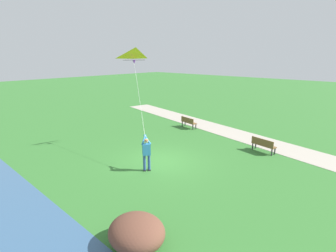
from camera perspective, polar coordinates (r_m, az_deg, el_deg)
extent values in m
plane|color=#33702D|center=(14.68, -1.51, -7.79)|extent=(120.00, 120.00, 0.00)
cube|color=#ADA393|center=(19.40, 18.03, -2.72)|extent=(8.51, 31.86, 0.02)
cube|color=#232328|center=(13.59, -5.21, -9.68)|extent=(0.22, 0.26, 0.06)
cylinder|color=#2D4C8E|center=(13.40, -5.24, -8.09)|extent=(0.14, 0.14, 0.82)
cube|color=#232328|center=(13.62, -4.20, -9.59)|extent=(0.22, 0.26, 0.06)
cylinder|color=#2D4C8E|center=(13.43, -4.22, -8.00)|extent=(0.14, 0.14, 0.82)
cube|color=teal|center=(13.15, -4.79, -5.20)|extent=(0.45, 0.41, 0.60)
sphere|color=beige|center=(13.00, -4.84, -3.30)|extent=(0.22, 0.22, 0.22)
ellipsoid|color=olive|center=(12.97, -4.83, -3.16)|extent=(0.31, 0.31, 0.13)
cylinder|color=teal|center=(13.20, -5.37, -3.07)|extent=(0.54, 0.34, 0.43)
cylinder|color=teal|center=(13.22, -4.61, -3.02)|extent=(0.14, 0.56, 0.43)
sphere|color=beige|center=(13.32, -5.11, -2.30)|extent=(0.10, 0.10, 0.10)
pyramid|color=yellow|center=(16.17, -7.10, 15.40)|extent=(1.68, 0.96, 0.69)
cone|color=purple|center=(16.43, -7.51, 13.88)|extent=(0.24, 0.24, 0.22)
cylinder|color=black|center=(16.43, -7.52, 14.27)|extent=(1.46, 0.38, 0.02)
cylinder|color=silver|center=(14.73, -6.41, 6.55)|extent=(2.10, 3.13, 3.61)
cube|color=brown|center=(21.34, 4.67, 0.83)|extent=(0.72, 1.56, 0.05)
cube|color=brown|center=(21.17, 4.29, 1.34)|extent=(0.33, 1.48, 0.40)
cube|color=#2D2D33|center=(21.99, 3.82, 0.67)|extent=(0.07, 0.07, 0.45)
cube|color=#2D2D33|center=(21.79, 3.18, 0.55)|extent=(0.07, 0.07, 0.45)
cube|color=#2D2D33|center=(21.02, 6.18, -0.07)|extent=(0.07, 0.07, 0.45)
cube|color=#2D2D33|center=(20.81, 5.53, -0.21)|extent=(0.07, 0.07, 0.45)
cube|color=brown|center=(16.95, 20.44, -3.95)|extent=(0.72, 1.56, 0.05)
cube|color=brown|center=(16.73, 20.15, -3.36)|extent=(0.33, 1.48, 0.40)
cube|color=#2D2D33|center=(17.49, 18.84, -3.99)|extent=(0.07, 0.07, 0.45)
cube|color=#2D2D33|center=(17.24, 18.23, -4.22)|extent=(0.07, 0.07, 0.45)
cube|color=#2D2D33|center=(16.83, 22.57, -5.12)|extent=(0.07, 0.07, 0.45)
cube|color=#2D2D33|center=(16.57, 21.99, -5.37)|extent=(0.07, 0.07, 0.45)
ellipsoid|color=brown|center=(8.65, -6.95, -22.31)|extent=(1.70, 1.84, 0.96)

